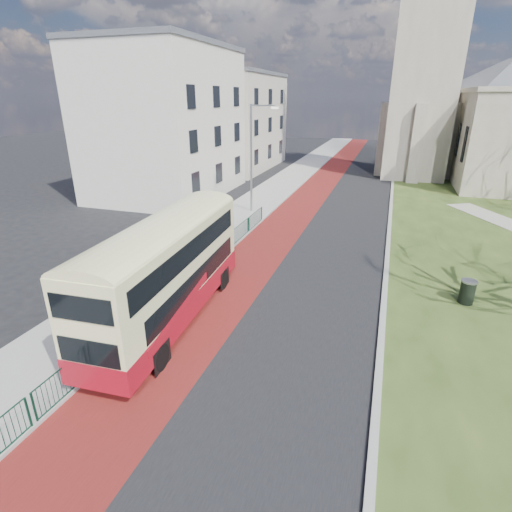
% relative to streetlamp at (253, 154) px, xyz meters
% --- Properties ---
extents(ground, '(160.00, 160.00, 0.00)m').
position_rel_streetlamp_xyz_m(ground, '(4.35, -18.00, -4.59)').
color(ground, black).
rests_on(ground, ground).
extents(road_carriageway, '(9.00, 120.00, 0.01)m').
position_rel_streetlamp_xyz_m(road_carriageway, '(5.85, 2.00, -4.59)').
color(road_carriageway, black).
rests_on(road_carriageway, ground).
extents(bus_lane, '(3.40, 120.00, 0.01)m').
position_rel_streetlamp_xyz_m(bus_lane, '(3.15, 2.00, -4.59)').
color(bus_lane, '#591414').
rests_on(bus_lane, ground).
extents(pavement_west, '(4.00, 120.00, 0.12)m').
position_rel_streetlamp_xyz_m(pavement_west, '(-0.65, 2.00, -4.53)').
color(pavement_west, gray).
rests_on(pavement_west, ground).
extents(kerb_west, '(0.25, 120.00, 0.13)m').
position_rel_streetlamp_xyz_m(kerb_west, '(1.35, 2.00, -4.53)').
color(kerb_west, '#999993').
rests_on(kerb_west, ground).
extents(kerb_east, '(0.25, 80.00, 0.13)m').
position_rel_streetlamp_xyz_m(kerb_east, '(10.45, 4.00, -4.53)').
color(kerb_east, '#999993').
rests_on(kerb_east, ground).
extents(pedestrian_railing, '(0.07, 24.00, 1.12)m').
position_rel_streetlamp_xyz_m(pedestrian_railing, '(1.40, -14.00, -4.04)').
color(pedestrian_railing, '#0C3725').
rests_on(pedestrian_railing, ground).
extents(gothic_church, '(16.38, 18.00, 40.00)m').
position_rel_streetlamp_xyz_m(gothic_church, '(16.91, 20.00, 8.54)').
color(gothic_church, gray).
rests_on(gothic_church, ground).
extents(street_block_near, '(10.30, 14.30, 13.00)m').
position_rel_streetlamp_xyz_m(street_block_near, '(-9.65, 4.00, 1.92)').
color(street_block_near, silver).
rests_on(street_block_near, ground).
extents(street_block_far, '(10.30, 16.30, 11.50)m').
position_rel_streetlamp_xyz_m(street_block_far, '(-9.65, 20.00, 1.17)').
color(street_block_far, beige).
rests_on(street_block_far, ground).
extents(streetlamp, '(2.13, 0.18, 8.00)m').
position_rel_streetlamp_xyz_m(streetlamp, '(0.00, 0.00, 0.00)').
color(streetlamp, gray).
rests_on(streetlamp, pavement_west).
extents(bus, '(2.94, 10.14, 4.19)m').
position_rel_streetlamp_xyz_m(bus, '(2.15, -16.78, -2.20)').
color(bus, maroon).
rests_on(bus, ground).
extents(litter_bin, '(0.82, 0.82, 1.09)m').
position_rel_streetlamp_xyz_m(litter_bin, '(13.90, -11.35, -4.00)').
color(litter_bin, black).
rests_on(litter_bin, grass_green).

